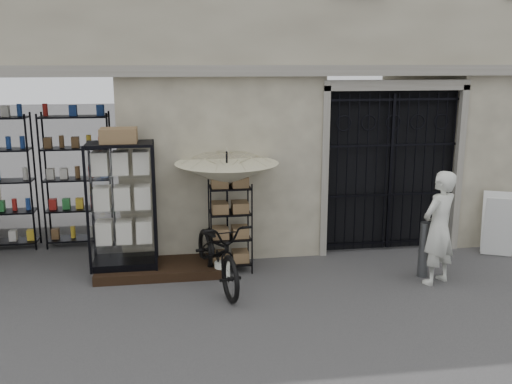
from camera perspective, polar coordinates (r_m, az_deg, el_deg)
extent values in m
plane|color=black|center=(8.45, 6.95, -10.92)|extent=(80.00, 80.00, 0.00)
cube|color=#B5AC91|center=(11.67, 2.05, 18.37)|extent=(14.00, 4.00, 9.00)
cube|color=black|center=(10.66, -21.30, 1.79)|extent=(3.00, 1.70, 3.00)
cube|color=black|center=(11.19, -20.91, 1.02)|extent=(2.70, 0.50, 2.50)
cube|color=black|center=(10.63, 12.99, 2.32)|extent=(2.50, 0.06, 3.00)
cube|color=black|center=(10.49, 13.30, 1.89)|extent=(0.05, 0.05, 2.80)
cube|color=black|center=(9.57, -9.73, -7.58)|extent=(2.00, 0.90, 0.15)
cube|color=black|center=(9.59, -12.91, -6.85)|extent=(1.08, 0.74, 0.11)
cube|color=silver|center=(9.01, -13.11, -1.80)|extent=(0.94, 0.13, 1.89)
cube|color=silver|center=(9.35, -13.17, -1.99)|extent=(0.90, 0.55, 1.57)
cube|color=olive|center=(9.12, -13.56, 5.18)|extent=(0.61, 0.49, 0.22)
cube|color=black|center=(9.38, -2.60, -3.46)|extent=(0.70, 0.53, 1.51)
cube|color=olive|center=(9.40, -2.60, -3.74)|extent=(0.60, 0.43, 1.13)
cylinder|color=black|center=(9.37, -2.89, -1.94)|extent=(0.04, 0.04, 1.99)
imported|color=beige|center=(9.21, -2.94, 2.41)|extent=(1.77, 1.79, 1.34)
cylinder|color=white|center=(9.31, -3.39, -7.70)|extent=(0.27, 0.27, 0.24)
imported|color=black|center=(9.02, -3.80, -9.24)|extent=(0.93, 1.21, 2.07)
cylinder|color=#55585B|center=(9.57, 16.44, -5.55)|extent=(0.21, 0.21, 0.90)
imported|color=silver|center=(9.52, 17.43, -8.61)|extent=(1.43, 1.89, 0.43)
cube|color=silver|center=(10.85, 23.17, -3.26)|extent=(0.58, 0.46, 1.10)
cube|color=silver|center=(11.18, 22.98, -2.79)|extent=(0.58, 0.46, 1.10)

